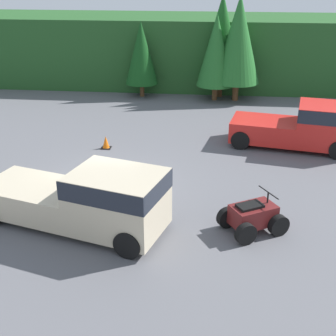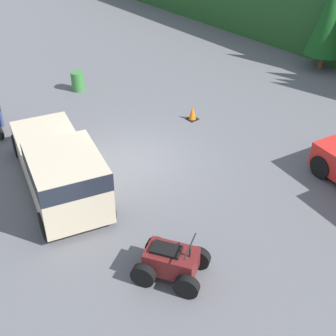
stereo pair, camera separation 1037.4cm
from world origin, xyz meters
TOP-DOWN VIEW (x-y plane):
  - ground_plane at (0.00, 0.00)m, footprint 80.00×80.00m
  - hillside_backdrop at (0.00, 16.00)m, footprint 44.00×6.00m
  - tree_left at (-0.64, 12.33)m, footprint 1.93×1.93m
  - tree_mid_left at (3.68, 11.95)m, footprint 2.13×2.13m
  - tree_mid_right at (3.95, 12.79)m, footprint 2.58×2.58m
  - tree_right at (4.88, 12.03)m, footprint 2.59×2.59m
  - pickup_truck_red at (7.60, 4.67)m, footprint 5.37×2.98m
  - pickup_truck_second at (0.15, -2.87)m, footprint 6.12×3.57m
  - quad_atv at (5.00, -2.52)m, footprint 2.18×1.99m
  - traffic_cone at (-0.90, 3.71)m, footprint 0.42×0.42m

SIDE VIEW (x-z plane):
  - ground_plane at x=0.00m, z-range 0.00..0.00m
  - traffic_cone at x=-0.90m, z-range -0.02..0.53m
  - quad_atv at x=5.00m, z-range -0.13..1.09m
  - pickup_truck_red at x=7.60m, z-range 0.04..2.02m
  - pickup_truck_second at x=0.15m, z-range 0.04..2.02m
  - hillside_backdrop at x=0.00m, z-range 0.00..4.27m
  - tree_left at x=-0.64m, z-range 0.39..4.76m
  - tree_mid_left at x=3.68m, z-range 0.43..5.26m
  - tree_mid_right at x=3.95m, z-range 0.52..6.39m
  - tree_right at x=4.88m, z-range 0.52..6.40m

